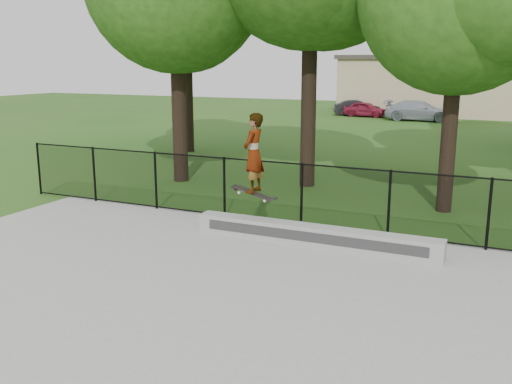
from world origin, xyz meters
TOP-DOWN VIEW (x-y plane):
  - ground at (0.00, 0.00)m, footprint 100.00×100.00m
  - concrete_slab at (0.00, 0.00)m, footprint 14.00×12.00m
  - grind_ledge at (0.72, 4.70)m, footprint 5.24×0.40m
  - car_a at (-5.55, 34.09)m, footprint 3.22×1.61m
  - car_b at (-6.37, 34.95)m, footprint 3.28×2.14m
  - car_c at (-1.60, 32.75)m, footprint 4.20×1.92m
  - skater_airborne at (-0.62, 4.62)m, footprint 0.82×0.62m
  - chainlink_fence at (0.00, 5.90)m, footprint 16.06×0.06m
  - distant_building at (-2.00, 38.00)m, footprint 12.40×6.40m

SIDE VIEW (x-z plane):
  - ground at x=0.00m, z-range 0.00..0.00m
  - concrete_slab at x=0.00m, z-range 0.00..0.06m
  - grind_ledge at x=0.72m, z-range 0.06..0.48m
  - car_a at x=-5.55m, z-range 0.00..1.06m
  - car_b at x=-6.37m, z-range 0.00..1.11m
  - car_c at x=-1.60m, z-range 0.00..1.32m
  - chainlink_fence at x=0.00m, z-range 0.06..1.56m
  - skater_airborne at x=-0.62m, z-range 0.96..2.83m
  - distant_building at x=-2.00m, z-range 0.01..4.31m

